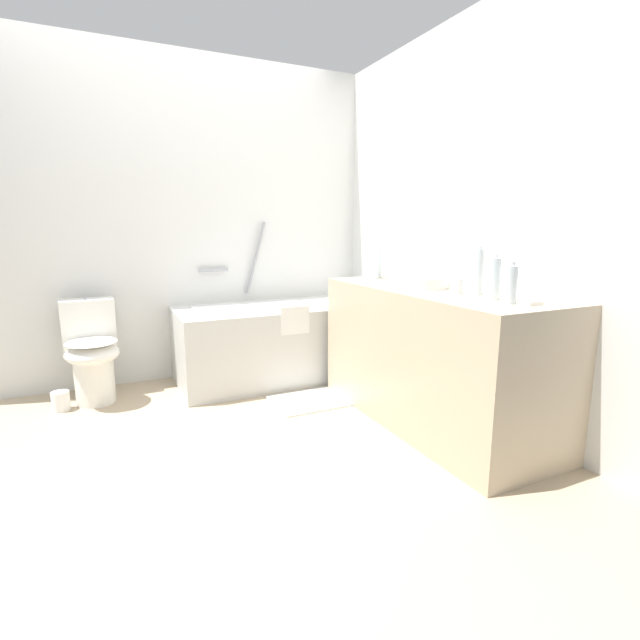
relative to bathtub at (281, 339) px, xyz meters
The scene contains 19 objects.
ground_plane 1.16m from the bathtub, 128.67° to the right, with size 4.08×4.08×0.00m, color tan.
wall_back_tiled 1.22m from the bathtub, 149.65° to the left, with size 3.48×0.10×2.45m, color silver.
wall_right_mirror 1.55m from the bathtub, 44.47° to the right, with size 0.10×2.87×2.45m, color silver.
bathtub is the anchor object (origin of this frame).
toilet 1.35m from the bathtub, behind, with size 0.36×0.52×0.70m.
vanity_counter 1.33m from the bathtub, 66.69° to the right, with size 0.63×1.59×0.82m, color tan.
sink_basin 1.33m from the bathtub, 66.97° to the right, with size 0.33×0.33×0.06m, color white.
sink_faucet 1.41m from the bathtub, 59.11° to the right, with size 0.11×0.15×0.06m.
water_bottle_0 1.72m from the bathtub, 69.91° to the right, with size 0.06×0.06×0.26m.
water_bottle_1 0.96m from the bathtub, 49.98° to the right, with size 0.07×0.07×0.21m.
water_bottle_2 1.95m from the bathtub, 74.95° to the right, with size 0.07×0.07×0.20m.
water_bottle_3 1.85m from the bathtub, 73.34° to the right, with size 0.07×0.07×0.23m.
water_bottle_4 1.16m from the bathtub, 55.72° to the right, with size 0.06×0.06×0.21m.
water_bottle_5 0.98m from the bathtub, 43.45° to the right, with size 0.06×0.06×0.22m.
drinking_glass_0 1.61m from the bathtub, 71.20° to the right, with size 0.07×0.07×0.08m, color white.
drinking_glass_1 1.06m from the bathtub, 51.97° to the right, with size 0.06×0.06×0.09m, color white.
soap_dish 2.01m from the bathtub, 73.85° to the right, with size 0.09×0.06×0.02m, color white.
bath_mat 0.68m from the bathtub, 85.28° to the right, with size 0.64×0.40×0.01m, color white.
toilet_paper_roll 1.58m from the bathtub, behind, with size 0.11×0.11×0.13m, color white.
Camera 1 is at (-0.56, -2.51, 1.17)m, focal length 26.26 mm.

